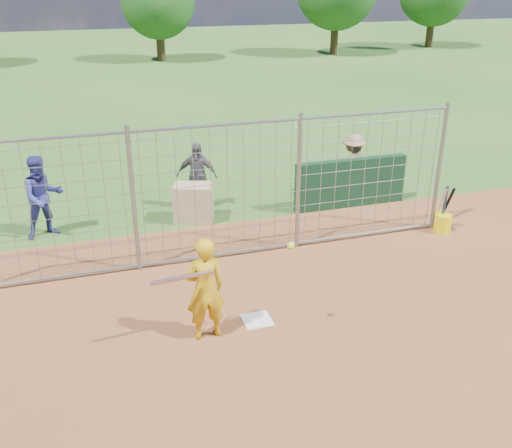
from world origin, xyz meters
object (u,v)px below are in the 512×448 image
object	(u,v)px
bystander_b	(197,176)
bystander_c	(352,167)
equipment_bin	(193,203)
bystander_a	(43,197)
bucket_with_bats	(443,221)
batter	(205,289)

from	to	relation	value
bystander_b	bystander_c	bearing A→B (deg)	15.66
bystander_b	equipment_bin	size ratio (longest dim) A/B	1.91
bystander_a	bystander_b	bearing A→B (deg)	-7.84
bystander_a	bucket_with_bats	xyz separation A→B (m)	(7.65, -2.25, -0.58)
bystander_a	bucket_with_bats	distance (m)	7.99
bucket_with_bats	equipment_bin	bearing A→B (deg)	155.86
bystander_a	equipment_bin	world-z (taller)	bystander_a
bystander_c	bystander_b	bearing A→B (deg)	-20.36
bystander_a	bystander_b	distance (m)	3.22
bystander_c	equipment_bin	world-z (taller)	bystander_c
batter	bystander_b	world-z (taller)	batter
equipment_bin	bucket_with_bats	world-z (taller)	bucket_with_bats
bystander_c	equipment_bin	distance (m)	3.81
bystander_b	equipment_bin	world-z (taller)	bystander_b
batter	bystander_a	bearing A→B (deg)	-66.27
bystander_b	equipment_bin	bearing A→B (deg)	-86.96
batter	bystander_c	distance (m)	6.31
bystander_a	bystander_c	size ratio (longest dim) A/B	1.09
bystander_a	bucket_with_bats	bearing A→B (deg)	-33.25
batter	equipment_bin	xyz separation A→B (m)	(0.70, 4.21, -0.39)
bystander_b	equipment_bin	xyz separation A→B (m)	(-0.23, -0.65, -0.36)
bystander_c	equipment_bin	xyz separation A→B (m)	(-3.79, -0.21, -0.36)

